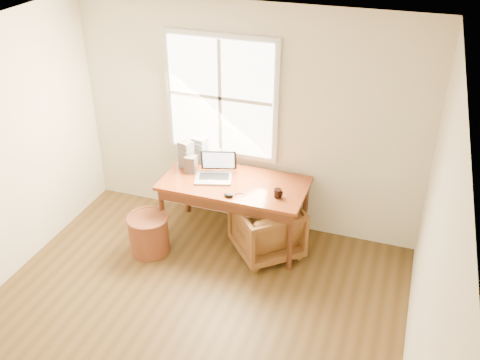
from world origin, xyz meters
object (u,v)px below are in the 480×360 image
(armchair, at_px, (267,229))
(cd_stack_a, at_px, (200,150))
(desk, at_px, (234,184))
(wicker_stool, at_px, (149,234))
(laptop, at_px, (213,168))
(coffee_mug, at_px, (278,193))

(armchair, distance_m, cd_stack_a, 1.22)
(desk, distance_m, armchair, 0.61)
(wicker_stool, distance_m, cd_stack_a, 1.14)
(laptop, bearing_deg, wicker_stool, -154.71)
(wicker_stool, bearing_deg, armchair, 18.12)
(armchair, bearing_deg, cd_stack_a, -67.02)
(armchair, relative_size, cd_stack_a, 2.23)
(desk, distance_m, laptop, 0.29)
(armchair, distance_m, laptop, 0.89)
(wicker_stool, xyz_separation_m, laptop, (0.58, 0.52, 0.67))
(coffee_mug, height_order, cd_stack_a, cd_stack_a)
(wicker_stool, height_order, coffee_mug, coffee_mug)
(armchair, distance_m, wicker_stool, 1.31)
(coffee_mug, xyz_separation_m, cd_stack_a, (-1.07, 0.46, 0.11))
(wicker_stool, bearing_deg, coffee_mug, 16.58)
(desk, bearing_deg, cd_stack_a, 149.09)
(desk, distance_m, cd_stack_a, 0.65)
(desk, bearing_deg, wicker_stool, -146.39)
(desk, height_order, cd_stack_a, cd_stack_a)
(armchair, relative_size, wicker_stool, 1.57)
(coffee_mug, bearing_deg, armchair, 167.20)
(laptop, relative_size, cd_stack_a, 1.27)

